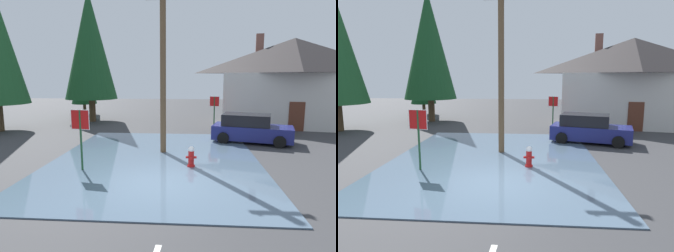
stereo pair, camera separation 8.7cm
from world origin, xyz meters
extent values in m
cube|color=#38383A|center=(0.00, 0.00, -0.05)|extent=(80.00, 80.00, 0.10)
cube|color=#4C6075|center=(-0.37, 3.06, 0.02)|extent=(8.96, 11.72, 0.04)
cube|color=silver|center=(-0.23, -1.95, 0.00)|extent=(3.97, 0.56, 0.01)
cylinder|color=#1E4C28|center=(-3.08, 1.19, 1.20)|extent=(0.08, 0.08, 2.40)
cube|color=white|center=(-3.08, 1.19, 2.04)|extent=(0.76, 0.14, 0.77)
cube|color=red|center=(-3.08, 1.19, 2.04)|extent=(0.72, 0.15, 0.73)
cylinder|color=red|center=(1.19, 1.95, 0.05)|extent=(0.32, 0.32, 0.11)
cylinder|color=red|center=(1.19, 1.95, 0.40)|extent=(0.23, 0.23, 0.58)
sphere|color=white|center=(1.19, 1.95, 0.76)|extent=(0.25, 0.25, 0.25)
cylinder|color=red|center=(1.02, 1.95, 0.43)|extent=(0.11, 0.10, 0.10)
cylinder|color=red|center=(1.36, 1.95, 0.43)|extent=(0.11, 0.10, 0.10)
cylinder|color=red|center=(1.19, 1.78, 0.43)|extent=(0.11, 0.11, 0.11)
cylinder|color=brown|center=(-0.16, 4.22, 3.88)|extent=(0.28, 0.28, 7.77)
cylinder|color=#1E4C28|center=(2.78, 10.45, 1.17)|extent=(0.08, 0.08, 2.34)
cube|color=white|center=(2.78, 10.45, 2.02)|extent=(0.64, 0.25, 0.67)
cube|color=red|center=(2.78, 10.45, 2.02)|extent=(0.61, 0.25, 0.63)
cube|color=beige|center=(8.90, 13.55, 1.98)|extent=(10.85, 7.49, 3.96)
pyramid|color=#332D2D|center=(8.90, 13.55, 5.25)|extent=(11.71, 8.09, 2.58)
cube|color=brown|center=(6.65, 15.03, 5.89)|extent=(0.70, 0.70, 2.32)
cube|color=#592D1E|center=(8.37, 10.71, 1.00)|extent=(0.99, 0.24, 2.00)
cube|color=navy|center=(4.64, 6.92, 0.57)|extent=(4.66, 2.96, 0.78)
cube|color=black|center=(4.31, 7.02, 1.27)|extent=(2.93, 2.27, 0.64)
cylinder|color=black|center=(6.30, 7.42, 0.32)|extent=(0.68, 0.38, 0.64)
cylinder|color=black|center=(5.80, 5.63, 0.32)|extent=(0.68, 0.38, 0.64)
cylinder|color=black|center=(3.48, 8.22, 0.32)|extent=(0.68, 0.38, 0.64)
cylinder|color=black|center=(2.98, 6.43, 0.32)|extent=(0.68, 0.38, 0.64)
cylinder|color=#4C3823|center=(-9.23, 18.42, 0.54)|extent=(0.30, 0.30, 1.08)
cone|color=#143D1E|center=(-9.23, 18.42, 3.55)|extent=(2.41, 2.41, 4.94)
cylinder|color=#4C3823|center=(-11.83, 9.21, 0.94)|extent=(0.52, 0.52, 1.89)
cylinder|color=#4C3823|center=(-6.98, 14.07, 0.95)|extent=(0.53, 0.53, 1.89)
cone|color=#194723|center=(-6.98, 14.07, 6.21)|extent=(4.21, 4.21, 8.63)
camera|label=1|loc=(1.10, -9.58, 3.64)|focal=31.22mm
camera|label=2|loc=(1.19, -9.57, 3.64)|focal=31.22mm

